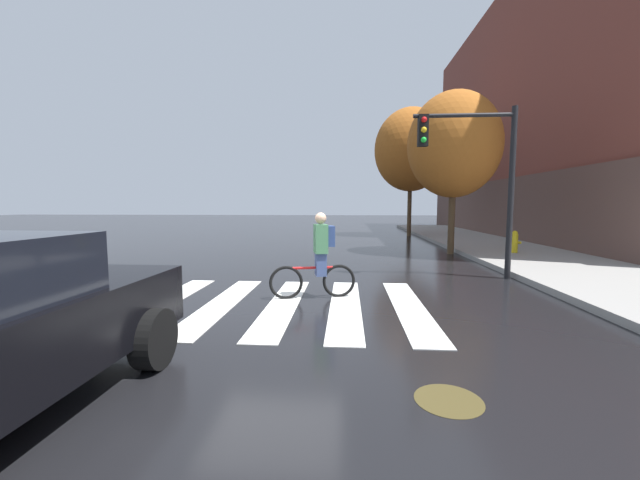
{
  "coord_description": "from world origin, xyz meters",
  "views": [
    {
      "loc": [
        1.33,
        -6.7,
        1.84
      ],
      "look_at": [
        0.8,
        0.74,
        1.14
      ],
      "focal_mm": 21.01,
      "sensor_mm": 36.0,
      "label": 1
    }
  ],
  "objects_px": {
    "traffic_light_near": "(477,163)",
    "street_tree_near": "(454,145)",
    "manhole_cover": "(449,400)",
    "street_tree_mid": "(411,150)",
    "cyclist": "(319,256)",
    "fire_hydrant": "(515,242)"
  },
  "relations": [
    {
      "from": "traffic_light_near",
      "to": "street_tree_mid",
      "type": "bearing_deg",
      "value": 87.82
    },
    {
      "from": "traffic_light_near",
      "to": "street_tree_near",
      "type": "distance_m",
      "value": 4.92
    },
    {
      "from": "street_tree_near",
      "to": "manhole_cover",
      "type": "bearing_deg",
      "value": -105.11
    },
    {
      "from": "manhole_cover",
      "to": "street_tree_near",
      "type": "xyz_separation_m",
      "value": [
        2.92,
        10.8,
        4.01
      ]
    },
    {
      "from": "manhole_cover",
      "to": "street_tree_near",
      "type": "relative_size",
      "value": 0.11
    },
    {
      "from": "cyclist",
      "to": "manhole_cover",
      "type": "bearing_deg",
      "value": -68.32
    },
    {
      "from": "traffic_light_near",
      "to": "street_tree_near",
      "type": "xyz_separation_m",
      "value": [
        0.71,
        4.73,
        1.16
      ]
    },
    {
      "from": "manhole_cover",
      "to": "fire_hydrant",
      "type": "bearing_deg",
      "value": 64.01
    },
    {
      "from": "cyclist",
      "to": "fire_hydrant",
      "type": "xyz_separation_m",
      "value": [
        6.47,
        6.38,
        -0.31
      ]
    },
    {
      "from": "fire_hydrant",
      "to": "street_tree_mid",
      "type": "xyz_separation_m",
      "value": [
        -2.27,
        8.77,
        4.48
      ]
    },
    {
      "from": "street_tree_near",
      "to": "street_tree_mid",
      "type": "relative_size",
      "value": 0.8
    },
    {
      "from": "street_tree_mid",
      "to": "traffic_light_near",
      "type": "bearing_deg",
      "value": -92.18
    },
    {
      "from": "fire_hydrant",
      "to": "street_tree_near",
      "type": "xyz_separation_m",
      "value": [
        -2.05,
        0.62,
        3.49
      ]
    },
    {
      "from": "manhole_cover",
      "to": "traffic_light_near",
      "type": "height_order",
      "value": "traffic_light_near"
    },
    {
      "from": "street_tree_near",
      "to": "street_tree_mid",
      "type": "xyz_separation_m",
      "value": [
        -0.22,
        8.15,
        1.0
      ]
    },
    {
      "from": "traffic_light_near",
      "to": "manhole_cover",
      "type": "bearing_deg",
      "value": -109.95
    },
    {
      "from": "traffic_light_near",
      "to": "fire_hydrant",
      "type": "distance_m",
      "value": 5.46
    },
    {
      "from": "traffic_light_near",
      "to": "street_tree_near",
      "type": "relative_size",
      "value": 0.71
    },
    {
      "from": "cyclist",
      "to": "traffic_light_near",
      "type": "distance_m",
      "value": 4.8
    },
    {
      "from": "street_tree_mid",
      "to": "cyclist",
      "type": "bearing_deg",
      "value": -105.52
    },
    {
      "from": "traffic_light_near",
      "to": "street_tree_mid",
      "type": "xyz_separation_m",
      "value": [
        0.49,
        12.87,
        2.15
      ]
    },
    {
      "from": "street_tree_mid",
      "to": "street_tree_near",
      "type": "bearing_deg",
      "value": -88.45
    }
  ]
}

